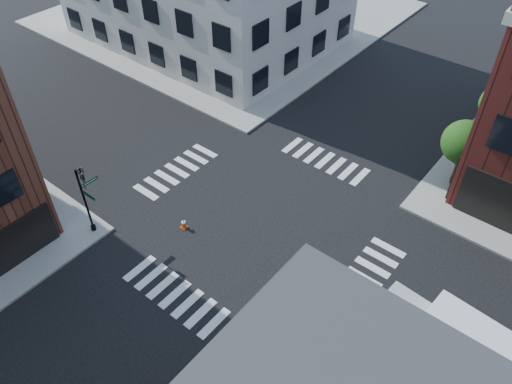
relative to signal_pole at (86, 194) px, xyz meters
The scene contains 7 objects.
ground 9.90m from the signal_pole, 44.81° to the left, with size 120.00×120.00×0.00m, color black.
sidewalk_nw 31.27m from the signal_pole, 117.29° to the left, with size 30.00×30.00×0.15m, color gray.
tree_near 21.94m from the signal_pole, 49.38° to the left, with size 2.69×2.69×4.49m.
tree_far 26.78m from the signal_pole, 57.77° to the left, with size 2.43×2.43×4.07m.
signal_pole is the anchor object (origin of this frame).
box_truck 20.30m from the signal_pole, 10.74° to the left, with size 8.69×3.23×3.86m.
traffic_cone 5.62m from the signal_pole, 41.83° to the left, with size 0.39×0.39×0.65m.
Camera 1 is at (12.79, -16.26, 21.07)m, focal length 35.00 mm.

